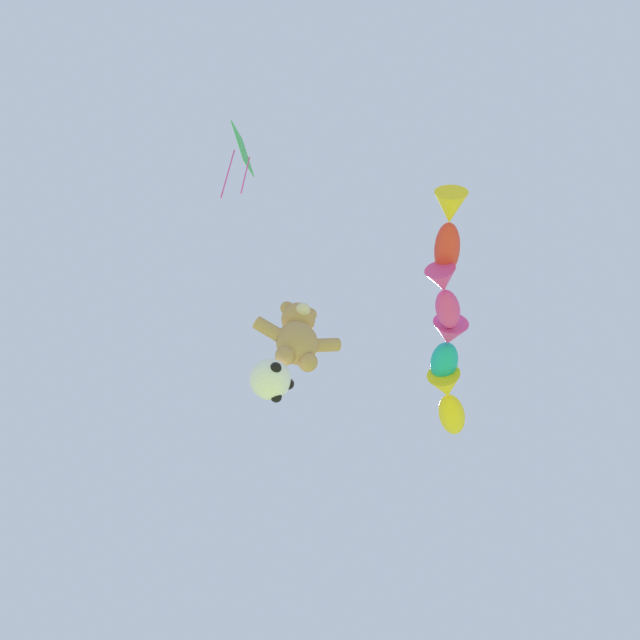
# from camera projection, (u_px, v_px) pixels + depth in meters

# --- Properties ---
(teddy_bear_kite) EXTENTS (1.82, 0.80, 1.85)m
(teddy_bear_kite) POSITION_uv_depth(u_px,v_px,m) (298.00, 335.00, 12.35)
(teddy_bear_kite) COLOR tan
(soccer_ball_kite) EXTENTS (0.82, 0.82, 0.75)m
(soccer_ball_kite) POSITION_uv_depth(u_px,v_px,m) (271.00, 379.00, 11.20)
(soccer_ball_kite) COLOR white
(fish_kite_crimson) EXTENTS (1.54, 2.36, 0.79)m
(fish_kite_crimson) POSITION_uv_depth(u_px,v_px,m) (449.00, 229.00, 15.00)
(fish_kite_crimson) COLOR red
(fish_kite_magenta) EXTENTS (1.64, 1.92, 0.77)m
(fish_kite_magenta) POSITION_uv_depth(u_px,v_px,m) (445.00, 295.00, 15.71)
(fish_kite_magenta) COLOR #E53F9E
(fish_kite_teal) EXTENTS (1.47, 2.20, 0.95)m
(fish_kite_teal) POSITION_uv_depth(u_px,v_px,m) (447.00, 348.00, 17.04)
(fish_kite_teal) COLOR #19ADB2
(fish_kite_goldfin) EXTENTS (2.09, 2.49, 0.94)m
(fish_kite_goldfin) POSITION_uv_depth(u_px,v_px,m) (449.00, 400.00, 17.99)
(fish_kite_goldfin) COLOR yellow
(diamond_kite) EXTENTS (0.93, 1.22, 3.32)m
(diamond_kite) POSITION_uv_depth(u_px,v_px,m) (242.00, 152.00, 15.13)
(diamond_kite) COLOR green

